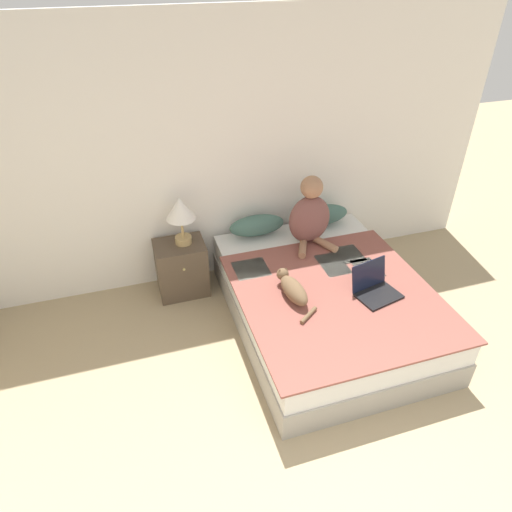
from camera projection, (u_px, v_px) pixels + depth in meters
wall_back at (215, 157)px, 4.27m from camera, size 5.75×0.05×2.55m
bed at (325, 302)px, 4.14m from camera, size 1.63×2.12×0.49m
pillow_near at (257, 225)px, 4.58m from camera, size 0.57×0.22×0.21m
pillow_far at (322, 215)px, 4.76m from camera, size 0.57×0.22×0.21m
person_sitting at (310, 216)px, 4.36m from camera, size 0.41×0.40×0.70m
cat_tabby at (293, 289)px, 3.78m from camera, size 0.22×0.60×0.16m
laptop_open at (375, 288)px, 3.82m from camera, size 0.41×0.37×0.26m
nightstand at (182, 268)px, 4.52m from camera, size 0.48×0.41×0.55m
table_lamp at (180, 211)px, 4.19m from camera, size 0.28×0.28×0.48m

